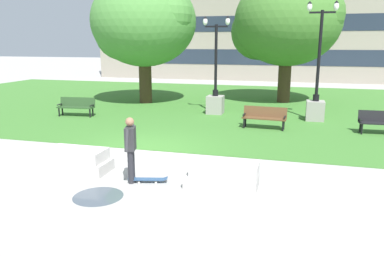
{
  "coord_description": "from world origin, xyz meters",
  "views": [
    {
      "loc": [
        4.74,
        -11.27,
        3.55
      ],
      "look_at": [
        2.07,
        -1.4,
        1.2
      ],
      "focal_mm": 35.0,
      "sensor_mm": 36.0,
      "label": 1
    }
  ],
  "objects_px": {
    "concrete_block_left": "(223,175)",
    "park_bench_near_right": "(264,116)",
    "lamp_post_center": "(215,94)",
    "concrete_block_center": "(77,160)",
    "park_bench_near_left": "(383,121)",
    "park_bench_far_left": "(77,105)",
    "person_skateboarder": "(131,146)",
    "skateboard": "(148,179)",
    "lamp_post_right": "(316,97)"
  },
  "relations": [
    {
      "from": "park_bench_near_right",
      "to": "lamp_post_right",
      "type": "distance_m",
      "value": 3.18
    },
    {
      "from": "park_bench_near_right",
      "to": "park_bench_far_left",
      "type": "xyz_separation_m",
      "value": [
        -9.07,
        0.35,
        0.0
      ]
    },
    {
      "from": "concrete_block_left",
      "to": "skateboard",
      "type": "height_order",
      "value": "concrete_block_left"
    },
    {
      "from": "person_skateboarder",
      "to": "skateboard",
      "type": "relative_size",
      "value": 1.65
    },
    {
      "from": "concrete_block_center",
      "to": "park_bench_near_right",
      "type": "distance_m",
      "value": 8.18
    },
    {
      "from": "park_bench_near_left",
      "to": "concrete_block_left",
      "type": "bearing_deg",
      "value": -125.72
    },
    {
      "from": "lamp_post_right",
      "to": "park_bench_near_left",
      "type": "bearing_deg",
      "value": -40.33
    },
    {
      "from": "skateboard",
      "to": "lamp_post_right",
      "type": "relative_size",
      "value": 0.2
    },
    {
      "from": "person_skateboarder",
      "to": "concrete_block_center",
      "type": "bearing_deg",
      "value": 167.86
    },
    {
      "from": "park_bench_near_left",
      "to": "lamp_post_right",
      "type": "relative_size",
      "value": 0.34
    },
    {
      "from": "concrete_block_left",
      "to": "person_skateboarder",
      "type": "xyz_separation_m",
      "value": [
        -2.35,
        -0.31,
        0.66
      ]
    },
    {
      "from": "concrete_block_left",
      "to": "lamp_post_right",
      "type": "xyz_separation_m",
      "value": [
        2.61,
        9.1,
        0.78
      ]
    },
    {
      "from": "person_skateboarder",
      "to": "park_bench_near_right",
      "type": "distance_m",
      "value": 7.66
    },
    {
      "from": "lamp_post_right",
      "to": "lamp_post_center",
      "type": "xyz_separation_m",
      "value": [
        -4.79,
        0.45,
        -0.09
      ]
    },
    {
      "from": "person_skateboarder",
      "to": "park_bench_near_left",
      "type": "bearing_deg",
      "value": 44.72
    },
    {
      "from": "park_bench_far_left",
      "to": "lamp_post_right",
      "type": "bearing_deg",
      "value": 9.89
    },
    {
      "from": "concrete_block_center",
      "to": "park_bench_near_left",
      "type": "xyz_separation_m",
      "value": [
        9.23,
        6.94,
        0.23
      ]
    },
    {
      "from": "person_skateboarder",
      "to": "park_bench_far_left",
      "type": "distance_m",
      "value": 9.73
    },
    {
      "from": "concrete_block_left",
      "to": "park_bench_near_right",
      "type": "relative_size",
      "value": 0.98
    },
    {
      "from": "concrete_block_left",
      "to": "lamp_post_center",
      "type": "height_order",
      "value": "lamp_post_center"
    },
    {
      "from": "skateboard",
      "to": "lamp_post_right",
      "type": "xyz_separation_m",
      "value": [
        4.54,
        9.34,
        1.0
      ]
    },
    {
      "from": "park_bench_near_right",
      "to": "park_bench_far_left",
      "type": "relative_size",
      "value": 1.0
    },
    {
      "from": "skateboard",
      "to": "park_bench_near_right",
      "type": "height_order",
      "value": "park_bench_near_right"
    },
    {
      "from": "concrete_block_center",
      "to": "park_bench_near_left",
      "type": "relative_size",
      "value": 0.99
    },
    {
      "from": "person_skateboarder",
      "to": "park_bench_near_left",
      "type": "xyz_separation_m",
      "value": [
        7.4,
        7.33,
        -0.43
      ]
    },
    {
      "from": "concrete_block_left",
      "to": "park_bench_near_right",
      "type": "xyz_separation_m",
      "value": [
        0.48,
        6.8,
        0.23
      ]
    },
    {
      "from": "park_bench_near_left",
      "to": "park_bench_near_right",
      "type": "distance_m",
      "value": 4.57
    },
    {
      "from": "lamp_post_right",
      "to": "lamp_post_center",
      "type": "height_order",
      "value": "lamp_post_right"
    },
    {
      "from": "skateboard",
      "to": "park_bench_far_left",
      "type": "height_order",
      "value": "park_bench_far_left"
    },
    {
      "from": "park_bench_far_left",
      "to": "lamp_post_center",
      "type": "xyz_separation_m",
      "value": [
        6.41,
        2.41,
        0.46
      ]
    },
    {
      "from": "lamp_post_center",
      "to": "park_bench_near_left",
      "type": "bearing_deg",
      "value": -19.27
    },
    {
      "from": "concrete_block_left",
      "to": "lamp_post_center",
      "type": "bearing_deg",
      "value": 102.85
    },
    {
      "from": "person_skateboarder",
      "to": "park_bench_near_left",
      "type": "distance_m",
      "value": 10.43
    },
    {
      "from": "park_bench_near_right",
      "to": "lamp_post_right",
      "type": "bearing_deg",
      "value": 47.24
    },
    {
      "from": "concrete_block_left",
      "to": "park_bench_near_right",
      "type": "height_order",
      "value": "park_bench_near_right"
    },
    {
      "from": "skateboard",
      "to": "lamp_post_center",
      "type": "xyz_separation_m",
      "value": [
        -0.25,
        9.79,
        0.91
      ]
    },
    {
      "from": "park_bench_near_left",
      "to": "park_bench_far_left",
      "type": "bearing_deg",
      "value": 179.49
    },
    {
      "from": "concrete_block_center",
      "to": "lamp_post_right",
      "type": "distance_m",
      "value": 11.31
    },
    {
      "from": "concrete_block_left",
      "to": "person_skateboarder",
      "type": "height_order",
      "value": "person_skateboarder"
    },
    {
      "from": "person_skateboarder",
      "to": "lamp_post_right",
      "type": "distance_m",
      "value": 10.63
    },
    {
      "from": "skateboard",
      "to": "park_bench_far_left",
      "type": "bearing_deg",
      "value": 132.03
    },
    {
      "from": "person_skateboarder",
      "to": "lamp_post_right",
      "type": "bearing_deg",
      "value": 62.2
    },
    {
      "from": "concrete_block_center",
      "to": "lamp_post_center",
      "type": "xyz_separation_m",
      "value": [
        2.0,
        9.47,
        0.69
      ]
    },
    {
      "from": "person_skateboarder",
      "to": "park_bench_far_left",
      "type": "xyz_separation_m",
      "value": [
        -6.24,
        7.45,
        -0.43
      ]
    },
    {
      "from": "skateboard",
      "to": "park_bench_far_left",
      "type": "relative_size",
      "value": 0.56
    },
    {
      "from": "skateboard",
      "to": "park_bench_near_left",
      "type": "xyz_separation_m",
      "value": [
        6.98,
        7.27,
        0.45
      ]
    },
    {
      "from": "lamp_post_right",
      "to": "lamp_post_center",
      "type": "bearing_deg",
      "value": 174.57
    },
    {
      "from": "concrete_block_center",
      "to": "park_bench_near_right",
      "type": "bearing_deg",
      "value": 55.23
    },
    {
      "from": "concrete_block_left",
      "to": "park_bench_near_left",
      "type": "relative_size",
      "value": 0.99
    },
    {
      "from": "lamp_post_center",
      "to": "park_bench_near_right",
      "type": "bearing_deg",
      "value": -45.94
    }
  ]
}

